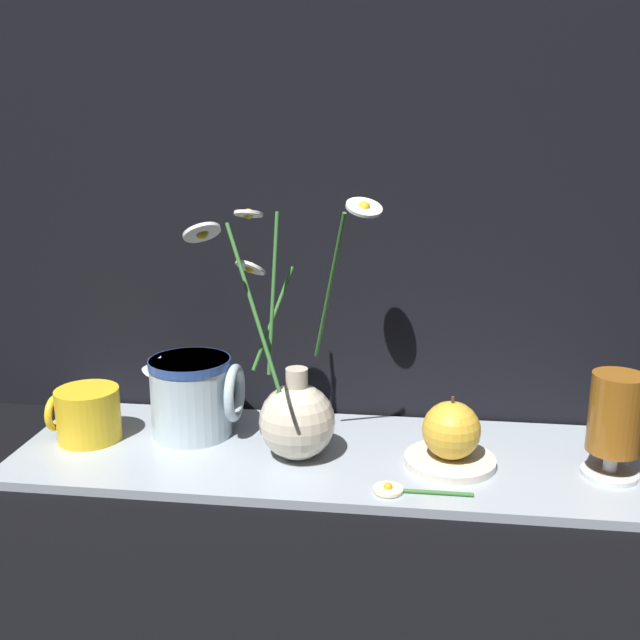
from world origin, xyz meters
TOP-DOWN VIEW (x-y plane):
  - ground_plane at (0.00, 0.00)m, footprint 6.00×6.00m
  - shelf at (0.00, 0.00)m, footprint 0.83×0.27m
  - backdrop_wall at (0.00, 0.15)m, footprint 1.33×0.02m
  - vase_with_flowers at (-0.04, -0.02)m, footprint 0.23×0.18m
  - yellow_mug at (-0.34, -0.00)m, footprint 0.10×0.09m
  - ceramic_pitcher at (-0.20, 0.04)m, footprint 0.14×0.11m
  - tea_glass at (0.35, -0.02)m, footprint 0.07×0.07m
  - saucer_plate at (0.16, -0.02)m, footprint 0.12×0.12m
  - orange_fruit at (0.16, -0.02)m, footprint 0.07×0.07m
  - loose_daisy at (0.10, -0.10)m, footprint 0.12×0.04m

SIDE VIEW (x-z plane):
  - ground_plane at x=0.00m, z-range 0.00..0.00m
  - shelf at x=0.00m, z-range 0.00..0.01m
  - loose_daisy at x=0.10m, z-range 0.01..0.02m
  - saucer_plate at x=0.16m, z-range 0.01..0.02m
  - yellow_mug at x=-0.34m, z-range 0.01..0.09m
  - orange_fruit at x=0.16m, z-range 0.02..0.10m
  - ceramic_pitcher at x=-0.20m, z-range 0.01..0.13m
  - vase_with_flowers at x=-0.04m, z-range -0.09..0.24m
  - tea_glass at x=0.35m, z-range 0.02..0.15m
  - backdrop_wall at x=0.00m, z-range 0.00..1.10m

